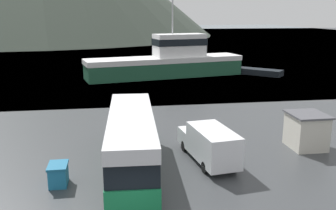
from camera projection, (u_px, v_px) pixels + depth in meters
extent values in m
plane|color=slate|center=(112.00, 35.00, 152.38)|extent=(240.00, 240.00, 0.00)
cube|color=#146B3D|center=(132.00, 154.00, 22.32)|extent=(3.16, 11.67, 1.04)
cube|color=black|center=(131.00, 137.00, 22.05)|extent=(3.10, 11.44, 1.19)
cube|color=silver|center=(131.00, 121.00, 21.82)|extent=(3.16, 11.67, 0.75)
cube|color=black|center=(131.00, 114.00, 27.70)|extent=(2.28, 0.17, 1.61)
cylinder|color=black|center=(115.00, 141.00, 26.24)|extent=(0.34, 0.91, 0.90)
cylinder|color=black|center=(148.00, 140.00, 26.47)|extent=(0.34, 0.91, 0.90)
cylinder|color=black|center=(109.00, 195.00, 18.43)|extent=(0.34, 0.91, 0.90)
cylinder|color=black|center=(156.00, 193.00, 18.66)|extent=(0.34, 0.91, 0.90)
cube|color=silver|center=(213.00, 145.00, 22.92)|extent=(2.58, 4.49, 1.94)
cube|color=silver|center=(195.00, 136.00, 25.85)|extent=(2.25, 2.08, 1.07)
cube|color=black|center=(200.00, 128.00, 24.81)|extent=(1.71, 0.29, 0.68)
cylinder|color=black|center=(184.00, 146.00, 25.50)|extent=(0.31, 0.72, 0.70)
cylinder|color=black|center=(209.00, 143.00, 26.00)|extent=(0.31, 0.72, 0.70)
cylinder|color=black|center=(205.00, 167.00, 22.00)|extent=(0.31, 0.72, 0.70)
cylinder|color=black|center=(233.00, 164.00, 22.50)|extent=(0.31, 0.72, 0.70)
cube|color=#1E5138|center=(165.00, 67.00, 54.72)|extent=(23.42, 9.44, 2.88)
cube|color=white|center=(165.00, 60.00, 54.45)|extent=(23.66, 9.53, 0.72)
cube|color=white|center=(179.00, 45.00, 54.76)|extent=(7.87, 4.78, 3.27)
cube|color=black|center=(179.00, 42.00, 54.64)|extent=(8.04, 4.91, 0.98)
cylinder|color=#B2B2B7|center=(173.00, 9.00, 53.15)|extent=(0.20, 0.20, 6.98)
cube|color=teal|center=(58.00, 176.00, 20.47)|extent=(0.94, 1.33, 1.07)
cube|color=#1A5F86|center=(58.00, 165.00, 20.32)|extent=(1.04, 1.47, 0.12)
cube|color=beige|center=(306.00, 131.00, 25.96)|extent=(2.22, 2.47, 2.34)
cube|color=#4C4C51|center=(308.00, 114.00, 25.67)|extent=(2.44, 2.72, 0.12)
cube|color=black|center=(257.00, 72.00, 56.74)|extent=(6.95, 6.73, 0.88)
cylinder|color=#B29919|center=(126.00, 107.00, 36.03)|extent=(0.38, 0.38, 0.62)
sphere|color=#B29919|center=(125.00, 103.00, 35.93)|extent=(0.43, 0.43, 0.43)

